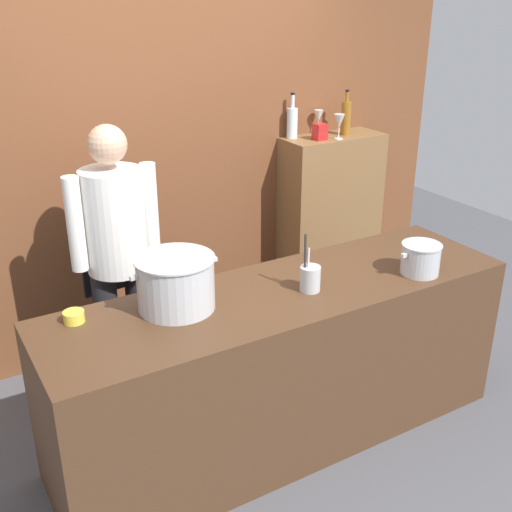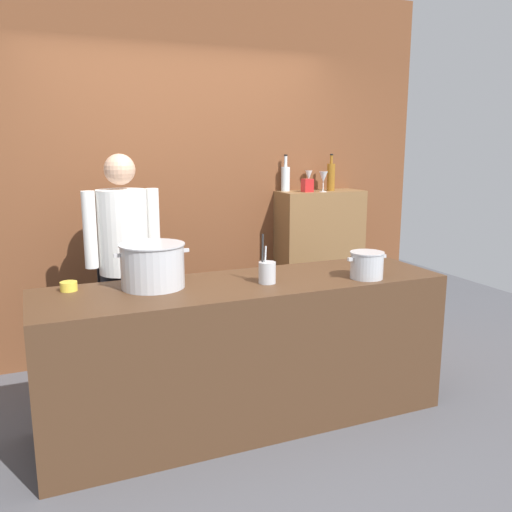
# 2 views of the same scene
# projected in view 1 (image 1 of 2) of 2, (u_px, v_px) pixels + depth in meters

# --- Properties ---
(ground_plane) EXTENTS (8.00, 8.00, 0.00)m
(ground_plane) POSITION_uv_depth(u_px,v_px,m) (281.00, 433.00, 3.52)
(ground_plane) COLOR #4C4C51
(brick_back_panel) EXTENTS (4.40, 0.10, 3.00)m
(brick_back_panel) POSITION_uv_depth(u_px,v_px,m) (167.00, 123.00, 4.03)
(brick_back_panel) COLOR brown
(brick_back_panel) RESTS_ON ground_plane
(prep_counter) EXTENTS (2.49, 0.70, 0.90)m
(prep_counter) POSITION_uv_depth(u_px,v_px,m) (282.00, 366.00, 3.34)
(prep_counter) COLOR #472D1C
(prep_counter) RESTS_ON ground_plane
(bar_cabinet) EXTENTS (0.76, 0.32, 1.32)m
(bar_cabinet) POSITION_uv_depth(u_px,v_px,m) (329.00, 222.00, 4.76)
(bar_cabinet) COLOR brown
(bar_cabinet) RESTS_ON ground_plane
(chef) EXTENTS (0.53, 0.37, 1.66)m
(chef) POSITION_uv_depth(u_px,v_px,m) (117.00, 249.00, 3.50)
(chef) COLOR black
(chef) RESTS_ON ground_plane
(stockpot_large) EXTENTS (0.44, 0.38, 0.26)m
(stockpot_large) POSITION_uv_depth(u_px,v_px,m) (176.00, 283.00, 2.94)
(stockpot_large) COLOR #B7BABF
(stockpot_large) RESTS_ON prep_counter
(stockpot_small) EXTENTS (0.28, 0.21, 0.17)m
(stockpot_small) POSITION_uv_depth(u_px,v_px,m) (421.00, 259.00, 3.32)
(stockpot_small) COLOR #B7BABF
(stockpot_small) RESTS_ON prep_counter
(utensil_crock) EXTENTS (0.10, 0.10, 0.30)m
(utensil_crock) POSITION_uv_depth(u_px,v_px,m) (310.00, 278.00, 3.14)
(utensil_crock) COLOR #B7BABF
(utensil_crock) RESTS_ON prep_counter
(butter_jar) EXTENTS (0.10, 0.10, 0.05)m
(butter_jar) POSITION_uv_depth(u_px,v_px,m) (74.00, 317.00, 2.86)
(butter_jar) COLOR yellow
(butter_jar) RESTS_ON prep_counter
(wine_bottle_amber) EXTENTS (0.07, 0.07, 0.32)m
(wine_bottle_amber) POSITION_uv_depth(u_px,v_px,m) (346.00, 117.00, 4.48)
(wine_bottle_amber) COLOR #8C5919
(wine_bottle_amber) RESTS_ON bar_cabinet
(wine_bottle_clear) EXTENTS (0.08, 0.08, 0.31)m
(wine_bottle_clear) POSITION_uv_depth(u_px,v_px,m) (292.00, 122.00, 4.39)
(wine_bottle_clear) COLOR silver
(wine_bottle_clear) RESTS_ON bar_cabinet
(wine_glass_tall) EXTENTS (0.07, 0.07, 0.17)m
(wine_glass_tall) POSITION_uv_depth(u_px,v_px,m) (339.00, 122.00, 4.35)
(wine_glass_tall) COLOR silver
(wine_glass_tall) RESTS_ON bar_cabinet
(wine_glass_short) EXTENTS (0.07, 0.07, 0.17)m
(wine_glass_short) POSITION_uv_depth(u_px,v_px,m) (319.00, 117.00, 4.49)
(wine_glass_short) COLOR silver
(wine_glass_short) RESTS_ON bar_cabinet
(spice_tin_red) EXTENTS (0.08, 0.08, 0.11)m
(spice_tin_red) POSITION_uv_depth(u_px,v_px,m) (320.00, 132.00, 4.36)
(spice_tin_red) COLOR red
(spice_tin_red) RESTS_ON bar_cabinet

